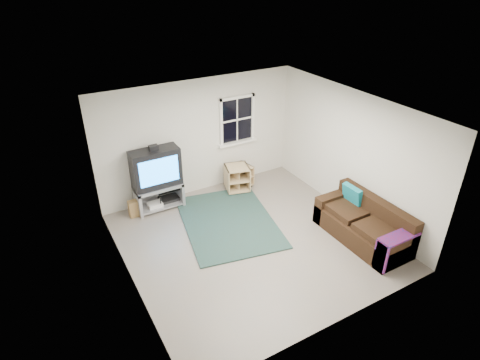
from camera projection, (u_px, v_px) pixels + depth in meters
room at (237, 123)px, 9.11m from camera, size 4.60×4.62×4.60m
tv_unit at (156, 174)px, 8.35m from camera, size 1.00×0.50×1.47m
av_rack at (168, 184)px, 8.65m from camera, size 0.55×0.40×1.11m
side_table_left at (237, 177)px, 9.26m from camera, size 0.63×0.63×0.61m
side_table_right at (240, 174)px, 9.42m from camera, size 0.55×0.55×0.54m
sofa at (364, 225)px, 7.61m from camera, size 0.84×1.90×0.87m
shag_rug at (228, 221)px, 8.23m from camera, size 2.21×2.74×0.03m
paper_bag at (135, 208)px, 8.36m from camera, size 0.25×0.16×0.36m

